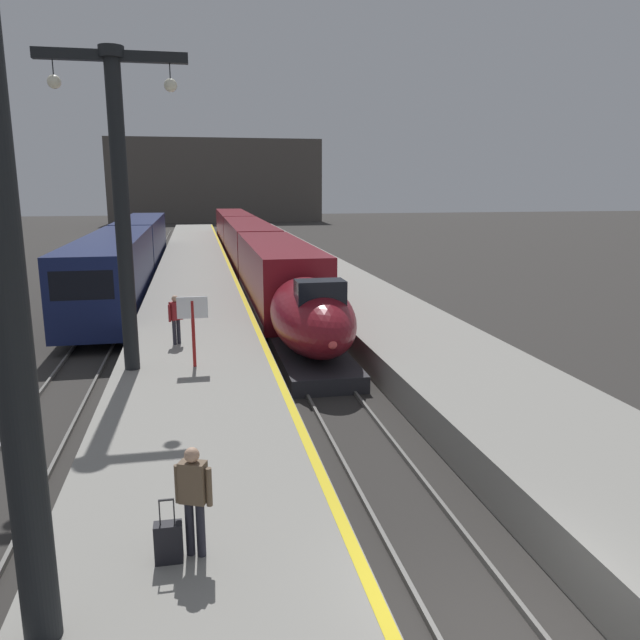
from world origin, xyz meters
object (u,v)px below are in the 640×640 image
passenger_near_edge (194,493)px  rolling_suitcase (169,542)px  regional_train_adjacent (131,251)px  station_column_mid (120,182)px  departure_info_board (193,317)px  highspeed_train_main (251,246)px  passenger_mid_platform (176,316)px

passenger_near_edge → rolling_suitcase: passenger_near_edge is taller
regional_train_adjacent → rolling_suitcase: size_ratio=37.27×
station_column_mid → departure_info_board: (1.81, -0.13, -3.89)m
highspeed_train_main → passenger_near_edge: (-4.08, -36.97, 0.09)m
highspeed_train_main → regional_train_adjacent: 8.80m
station_column_mid → highspeed_train_main: bearing=77.7°
regional_train_adjacent → passenger_near_edge: (4.02, -33.53, -0.09)m
rolling_suitcase → departure_info_board: 10.01m
regional_train_adjacent → rolling_suitcase: 33.83m
station_column_mid → departure_info_board: size_ratio=4.22×
highspeed_train_main → departure_info_board: 27.44m
passenger_near_edge → rolling_suitcase: 0.79m
regional_train_adjacent → passenger_near_edge: 33.77m
station_column_mid → passenger_near_edge: size_ratio=5.29×
passenger_near_edge → station_column_mid: bearing=100.3°
regional_train_adjacent → departure_info_board: (4.01, -23.69, 0.43)m
highspeed_train_main → passenger_mid_platform: (-4.68, -24.30, 0.09)m
regional_train_adjacent → station_column_mid: size_ratio=4.10×
station_column_mid → passenger_near_edge: (1.82, -9.97, -4.40)m
station_column_mid → passenger_mid_platform: size_ratio=5.29×
highspeed_train_main → rolling_suitcase: 37.33m
highspeed_train_main → rolling_suitcase: highspeed_train_main is taller
station_column_mid → departure_info_board: station_column_mid is taller
station_column_mid → regional_train_adjacent: bearing=95.3°
passenger_mid_platform → rolling_suitcase: (0.21, -12.76, -0.69)m
passenger_near_edge → rolling_suitcase: size_ratio=1.72×
passenger_mid_platform → departure_info_board: bearing=-78.2°
passenger_mid_platform → highspeed_train_main: bearing=79.1°
passenger_near_edge → passenger_mid_platform: size_ratio=1.00×
station_column_mid → passenger_near_edge: 11.05m
regional_train_adjacent → departure_info_board: 24.03m
highspeed_train_main → rolling_suitcase: (-4.47, -37.06, -0.60)m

